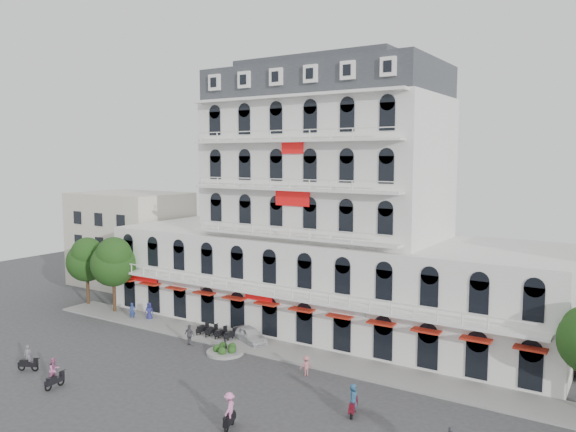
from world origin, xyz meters
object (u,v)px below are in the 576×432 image
(rider_west, at_px, (28,360))
(rider_center, at_px, (229,409))
(parked_car, at_px, (250,334))
(rider_east, at_px, (353,400))
(rider_southwest, at_px, (54,372))

(rider_west, height_order, rider_center, rider_center)
(parked_car, height_order, rider_west, rider_west)
(parked_car, relative_size, rider_west, 2.00)
(rider_center, bearing_deg, rider_west, -105.55)
(rider_east, bearing_deg, rider_west, 90.45)
(rider_center, bearing_deg, rider_southwest, -100.91)
(parked_car, bearing_deg, rider_southwest, -177.50)
(rider_southwest, xyz_separation_m, rider_center, (14.44, 2.03, 0.06))
(parked_car, height_order, rider_east, rider_east)
(rider_west, relative_size, rider_center, 0.89)
(rider_east, bearing_deg, rider_southwest, 96.11)
(rider_west, xyz_separation_m, rider_center, (19.09, 1.12, 0.32))
(rider_west, distance_m, rider_southwest, 4.74)
(rider_west, height_order, rider_east, rider_east)
(parked_car, bearing_deg, rider_west, 167.57)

